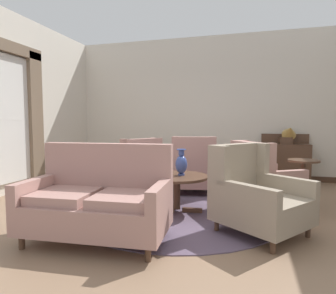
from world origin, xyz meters
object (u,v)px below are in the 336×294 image
at_px(porcelain_vase, 181,163).
at_px(sideboard, 285,160).
at_px(armchair_beside_settee, 193,169).
at_px(gramophone, 289,134).
at_px(armchair_near_window, 134,169).
at_px(side_table, 303,179).
at_px(armchair_foreground_right, 256,196).
at_px(coffee_table, 177,182).
at_px(armchair_back_corner, 262,181).
at_px(settee, 98,201).

height_order(porcelain_vase, sideboard, sideboard).
height_order(armchair_beside_settee, gramophone, gramophone).
bearing_deg(armchair_near_window, side_table, 116.45).
bearing_deg(armchair_foreground_right, gramophone, 24.33).
relative_size(porcelain_vase, gramophone, 0.82).
xyz_separation_m(armchair_beside_settee, gramophone, (1.74, 1.38, 0.61)).
height_order(armchair_foreground_right, armchair_near_window, armchair_foreground_right).
bearing_deg(porcelain_vase, armchair_beside_settee, 91.99).
height_order(side_table, gramophone, gramophone).
bearing_deg(side_table, coffee_table, -157.84).
bearing_deg(armchair_near_window, sideboard, 152.96).
bearing_deg(porcelain_vase, sideboard, 57.66).
distance_m(porcelain_vase, armchair_foreground_right, 1.16).
xyz_separation_m(armchair_foreground_right, gramophone, (0.70, 3.06, 0.62)).
bearing_deg(porcelain_vase, armchair_back_corner, 20.90).
xyz_separation_m(side_table, gramophone, (-0.00, 1.84, 0.61)).
relative_size(sideboard, gramophone, 2.26).
bearing_deg(coffee_table, armchair_near_window, 136.55).
relative_size(armchair_near_window, gramophone, 2.50).
height_order(coffee_table, sideboard, sideboard).
bearing_deg(armchair_back_corner, armchair_foreground_right, 141.30).
distance_m(armchair_near_window, gramophone, 3.27).
bearing_deg(armchair_foreground_right, armchair_beside_settee, 68.94).
distance_m(coffee_table, gramophone, 3.16).
xyz_separation_m(armchair_near_window, side_table, (2.80, -0.28, 0.00)).
relative_size(armchair_back_corner, gramophone, 2.36).
distance_m(porcelain_vase, settee, 1.40).
bearing_deg(settee, porcelain_vase, 58.30).
bearing_deg(armchair_foreground_right, porcelain_vase, 99.48).
height_order(settee, sideboard, settee).
relative_size(coffee_table, armchair_back_corner, 0.82).
bearing_deg(armchair_near_window, settee, 44.19).
bearing_deg(coffee_table, sideboard, 57.06).
xyz_separation_m(settee, armchair_near_window, (-0.47, 2.18, 0.00)).
height_order(coffee_table, armchair_near_window, armchair_near_window).
xyz_separation_m(coffee_table, porcelain_vase, (0.06, 0.03, 0.26)).
height_order(armchair_foreground_right, gramophone, gramophone).
height_order(armchair_foreground_right, side_table, armchair_foreground_right).
relative_size(settee, armchair_near_window, 1.37).
distance_m(porcelain_vase, armchair_beside_settee, 1.19).
distance_m(settee, armchair_near_window, 2.23).
relative_size(armchair_back_corner, side_table, 1.49).
xyz_separation_m(porcelain_vase, armchair_beside_settee, (-0.04, 1.16, -0.26)).
bearing_deg(settee, armchair_foreground_right, 18.82).
height_order(settee, side_table, settee).
distance_m(coffee_table, armchair_foreground_right, 1.17).
relative_size(armchair_foreground_right, gramophone, 2.67).
relative_size(coffee_table, armchair_foreground_right, 0.72).
height_order(armchair_back_corner, armchair_near_window, armchair_back_corner).
distance_m(armchair_back_corner, armchair_near_window, 2.28).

